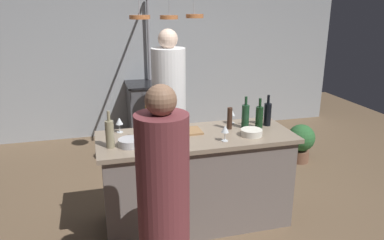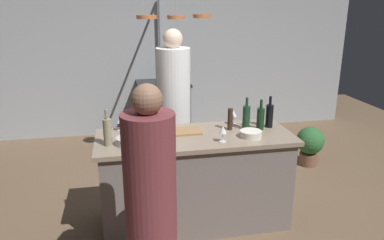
{
  "view_description": "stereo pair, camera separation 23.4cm",
  "coord_description": "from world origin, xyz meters",
  "px_view_note": "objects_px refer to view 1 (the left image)",
  "views": [
    {
      "loc": [
        -0.88,
        -3.08,
        2.06
      ],
      "look_at": [
        0.0,
        0.15,
        1.0
      ],
      "focal_mm": 34.81,
      "sensor_mm": 36.0,
      "label": 1
    },
    {
      "loc": [
        -0.65,
        -3.14,
        2.06
      ],
      "look_at": [
        0.0,
        0.15,
        1.0
      ],
      "focal_mm": 34.81,
      "sensor_mm": 36.0,
      "label": 2
    }
  ],
  "objects_px": {
    "wine_bottle_white": "(110,133)",
    "mixing_bowl_wooden": "(149,130)",
    "wine_bottle_green": "(245,116)",
    "wine_bottle_dark": "(268,114)",
    "mixing_bowl_steel": "(130,142)",
    "wine_bottle_amber": "(147,128)",
    "potted_plant": "(301,141)",
    "wine_glass_near_left_guest": "(232,113)",
    "cutting_board": "(184,132)",
    "wine_glass_near_right_guest": "(225,130)",
    "stove_range": "(153,111)",
    "chef": "(169,115)",
    "wine_glass_by_chef": "(119,122)",
    "bar_stool_left": "(157,231)",
    "pepper_mill": "(230,118)",
    "mixing_bowl_ceramic": "(251,132)",
    "wine_bottle_red": "(259,117)",
    "guest_left": "(164,213)"
  },
  "relations": [
    {
      "from": "wine_bottle_green",
      "to": "wine_glass_near_left_guest",
      "type": "distance_m",
      "value": 0.18
    },
    {
      "from": "wine_bottle_white",
      "to": "cutting_board",
      "type": "bearing_deg",
      "value": 16.3
    },
    {
      "from": "wine_glass_near_right_guest",
      "to": "mixing_bowl_ceramic",
      "type": "distance_m",
      "value": 0.3
    },
    {
      "from": "stove_range",
      "to": "potted_plant",
      "type": "xyz_separation_m",
      "value": [
        1.75,
        -1.43,
        -0.15
      ]
    },
    {
      "from": "wine_bottle_green",
      "to": "wine_bottle_dark",
      "type": "bearing_deg",
      "value": 2.82
    },
    {
      "from": "wine_glass_near_left_guest",
      "to": "chef",
      "type": "bearing_deg",
      "value": 126.2
    },
    {
      "from": "stove_range",
      "to": "mixing_bowl_wooden",
      "type": "distance_m",
      "value": 2.35
    },
    {
      "from": "cutting_board",
      "to": "mixing_bowl_steel",
      "type": "xyz_separation_m",
      "value": [
        -0.53,
        -0.21,
        0.02
      ]
    },
    {
      "from": "mixing_bowl_steel",
      "to": "stove_range",
      "type": "bearing_deg",
      "value": 76.52
    },
    {
      "from": "wine_bottle_dark",
      "to": "wine_glass_by_chef",
      "type": "bearing_deg",
      "value": 173.38
    },
    {
      "from": "stove_range",
      "to": "wine_glass_by_chef",
      "type": "xyz_separation_m",
      "value": [
        -0.67,
        -2.19,
        0.56
      ]
    },
    {
      "from": "mixing_bowl_wooden",
      "to": "chef",
      "type": "bearing_deg",
      "value": 64.69
    },
    {
      "from": "pepper_mill",
      "to": "wine_bottle_white",
      "type": "xyz_separation_m",
      "value": [
        -1.13,
        -0.19,
        0.02
      ]
    },
    {
      "from": "wine_bottle_dark",
      "to": "wine_glass_by_chef",
      "type": "distance_m",
      "value": 1.43
    },
    {
      "from": "wine_bottle_dark",
      "to": "wine_bottle_white",
      "type": "bearing_deg",
      "value": -172.77
    },
    {
      "from": "wine_glass_near_right_guest",
      "to": "wine_glass_by_chef",
      "type": "relative_size",
      "value": 1.0
    },
    {
      "from": "pepper_mill",
      "to": "wine_glass_near_left_guest",
      "type": "distance_m",
      "value": 0.17
    },
    {
      "from": "wine_bottle_white",
      "to": "mixing_bowl_wooden",
      "type": "xyz_separation_m",
      "value": [
        0.36,
        0.28,
        -0.09
      ]
    },
    {
      "from": "stove_range",
      "to": "cutting_board",
      "type": "height_order",
      "value": "cutting_board"
    },
    {
      "from": "pepper_mill",
      "to": "mixing_bowl_ceramic",
      "type": "distance_m",
      "value": 0.28
    },
    {
      "from": "guest_left",
      "to": "wine_glass_by_chef",
      "type": "height_order",
      "value": "guest_left"
    },
    {
      "from": "guest_left",
      "to": "wine_glass_near_right_guest",
      "type": "relative_size",
      "value": 11.0
    },
    {
      "from": "wine_bottle_green",
      "to": "wine_bottle_dark",
      "type": "distance_m",
      "value": 0.24
    },
    {
      "from": "chef",
      "to": "mixing_bowl_ceramic",
      "type": "bearing_deg",
      "value": -63.02
    },
    {
      "from": "cutting_board",
      "to": "chef",
      "type": "bearing_deg",
      "value": 87.97
    },
    {
      "from": "potted_plant",
      "to": "wine_bottle_amber",
      "type": "relative_size",
      "value": 1.62
    },
    {
      "from": "wine_bottle_red",
      "to": "mixing_bowl_wooden",
      "type": "distance_m",
      "value": 1.07
    },
    {
      "from": "potted_plant",
      "to": "cutting_board",
      "type": "xyz_separation_m",
      "value": [
        -1.83,
        -0.92,
        0.61
      ]
    },
    {
      "from": "guest_left",
      "to": "wine_glass_by_chef",
      "type": "relative_size",
      "value": 11.0
    },
    {
      "from": "wine_bottle_dark",
      "to": "wine_glass_near_left_guest",
      "type": "xyz_separation_m",
      "value": [
        -0.32,
        0.15,
        -0.01
      ]
    },
    {
      "from": "wine_bottle_green",
      "to": "bar_stool_left",
      "type": "bearing_deg",
      "value": -144.97
    },
    {
      "from": "chef",
      "to": "mixing_bowl_wooden",
      "type": "distance_m",
      "value": 0.83
    },
    {
      "from": "wine_bottle_green",
      "to": "mixing_bowl_steel",
      "type": "relative_size",
      "value": 1.55
    },
    {
      "from": "wine_bottle_white",
      "to": "mixing_bowl_steel",
      "type": "distance_m",
      "value": 0.19
    },
    {
      "from": "chef",
      "to": "wine_bottle_red",
      "type": "distance_m",
      "value": 1.14
    },
    {
      "from": "wine_bottle_amber",
      "to": "wine_bottle_white",
      "type": "xyz_separation_m",
      "value": [
        -0.32,
        -0.06,
        -0.0
      ]
    },
    {
      "from": "chef",
      "to": "cutting_board",
      "type": "bearing_deg",
      "value": -92.03
    },
    {
      "from": "mixing_bowl_wooden",
      "to": "wine_bottle_dark",
      "type": "bearing_deg",
      "value": -4.32
    },
    {
      "from": "wine_bottle_red",
      "to": "wine_bottle_green",
      "type": "xyz_separation_m",
      "value": [
        -0.13,
        0.04,
        0.01
      ]
    },
    {
      "from": "bar_stool_left",
      "to": "wine_bottle_red",
      "type": "bearing_deg",
      "value": 30.46
    },
    {
      "from": "wine_glass_near_right_guest",
      "to": "stove_range",
      "type": "bearing_deg",
      "value": 94.32
    },
    {
      "from": "wine_bottle_green",
      "to": "wine_glass_by_chef",
      "type": "height_order",
      "value": "wine_bottle_green"
    },
    {
      "from": "stove_range",
      "to": "guest_left",
      "type": "relative_size",
      "value": 0.55
    },
    {
      "from": "cutting_board",
      "to": "wine_bottle_red",
      "type": "height_order",
      "value": "wine_bottle_red"
    },
    {
      "from": "wine_bottle_amber",
      "to": "wine_bottle_green",
      "type": "bearing_deg",
      "value": 7.02
    },
    {
      "from": "chef",
      "to": "cutting_board",
      "type": "height_order",
      "value": "chef"
    },
    {
      "from": "cutting_board",
      "to": "wine_bottle_dark",
      "type": "xyz_separation_m",
      "value": [
        0.84,
        -0.01,
        0.11
      ]
    },
    {
      "from": "chef",
      "to": "wine_bottle_white",
      "type": "bearing_deg",
      "value": -124.93
    },
    {
      "from": "wine_glass_near_left_guest",
      "to": "mixing_bowl_wooden",
      "type": "xyz_separation_m",
      "value": [
        -0.85,
        -0.06,
        -0.08
      ]
    },
    {
      "from": "wine_bottle_green",
      "to": "stove_range",
      "type": "bearing_deg",
      "value": 102.25
    }
  ]
}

